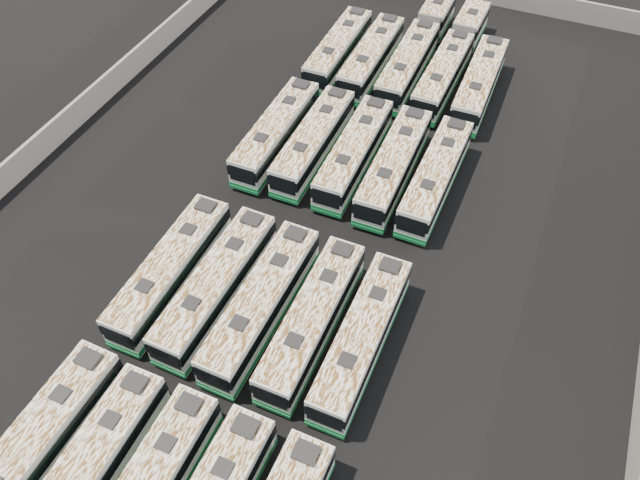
# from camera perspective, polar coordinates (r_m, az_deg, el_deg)

# --- Properties ---
(ground) EXTENTS (140.00, 140.00, 0.00)m
(ground) POSITION_cam_1_polar(r_m,az_deg,el_deg) (43.93, -0.87, 0.99)
(ground) COLOR black
(ground) RESTS_ON ground
(perimeter_wall) EXTENTS (45.20, 73.20, 2.20)m
(perimeter_wall) POSITION_cam_1_polar(r_m,az_deg,el_deg) (43.12, -0.89, 1.97)
(perimeter_wall) COLOR slate
(perimeter_wall) RESTS_ON ground
(bus_front_far_left) EXTENTS (2.63, 11.50, 3.23)m
(bus_front_far_left) POSITION_cam_1_polar(r_m,az_deg,el_deg) (36.50, -24.50, -16.90)
(bus_front_far_left) COLOR silver
(bus_front_far_left) RESTS_ON ground
(bus_front_left) EXTENTS (2.45, 11.22, 3.16)m
(bus_front_left) POSITION_cam_1_polar(r_m,az_deg,el_deg) (35.01, -20.50, -19.43)
(bus_front_left) COLOR silver
(bus_front_left) RESTS_ON ground
(bus_midfront_far_left) EXTENTS (2.43, 11.32, 3.19)m
(bus_midfront_far_left) POSITION_cam_1_polar(r_m,az_deg,el_deg) (40.57, -13.47, -2.72)
(bus_midfront_far_left) COLOR silver
(bus_midfront_far_left) RESTS_ON ground
(bus_midfront_left) EXTENTS (2.65, 11.49, 3.22)m
(bus_midfront_left) POSITION_cam_1_polar(r_m,az_deg,el_deg) (39.20, -9.44, -4.18)
(bus_midfront_left) COLOR silver
(bus_midfront_left) RESTS_ON ground
(bus_midfront_center) EXTENTS (2.59, 11.58, 3.25)m
(bus_midfront_center) POSITION_cam_1_polar(r_m,az_deg,el_deg) (38.02, -5.37, -5.86)
(bus_midfront_center) COLOR silver
(bus_midfront_center) RESTS_ON ground
(bus_midfront_right) EXTENTS (2.42, 11.27, 3.17)m
(bus_midfront_right) POSITION_cam_1_polar(r_m,az_deg,el_deg) (37.24, -0.73, -7.35)
(bus_midfront_right) COLOR silver
(bus_midfront_right) RESTS_ON ground
(bus_midfront_far_right) EXTENTS (2.41, 11.16, 3.14)m
(bus_midfront_far_right) POSITION_cam_1_polar(r_m,az_deg,el_deg) (36.65, 3.84, -8.97)
(bus_midfront_far_right) COLOR silver
(bus_midfront_far_right) RESTS_ON ground
(bus_midback_far_left) EXTENTS (2.47, 11.34, 3.19)m
(bus_midback_far_left) POSITION_cam_1_polar(r_m,az_deg,el_deg) (49.23, -4.02, 9.77)
(bus_midback_far_left) COLOR silver
(bus_midback_far_left) RESTS_ON ground
(bus_midback_left) EXTENTS (2.45, 11.22, 3.15)m
(bus_midback_left) POSITION_cam_1_polar(r_m,az_deg,el_deg) (48.31, -0.58, 8.99)
(bus_midback_left) COLOR silver
(bus_midback_left) RESTS_ON ground
(bus_midback_center) EXTENTS (2.57, 11.26, 3.16)m
(bus_midback_center) POSITION_cam_1_polar(r_m,az_deg,el_deg) (47.36, 3.12, 7.95)
(bus_midback_center) COLOR silver
(bus_midback_center) RESTS_ON ground
(bus_midback_right) EXTENTS (2.62, 11.42, 3.21)m
(bus_midback_right) POSITION_cam_1_polar(r_m,az_deg,el_deg) (46.51, 6.76, 6.76)
(bus_midback_right) COLOR silver
(bus_midback_right) RESTS_ON ground
(bus_midback_far_right) EXTENTS (2.46, 11.23, 3.16)m
(bus_midback_far_right) POSITION_cam_1_polar(r_m,az_deg,el_deg) (46.11, 10.50, 5.70)
(bus_midback_far_right) COLOR silver
(bus_midback_far_right) RESTS_ON ground
(bus_back_far_left) EXTENTS (2.51, 11.18, 3.14)m
(bus_back_far_left) POSITION_cam_1_polar(r_m,az_deg,el_deg) (58.67, 1.68, 16.96)
(bus_back_far_left) COLOR silver
(bus_back_far_left) RESTS_ON ground
(bus_back_left) EXTENTS (2.48, 11.22, 3.15)m
(bus_back_left) POSITION_cam_1_polar(r_m,az_deg,el_deg) (57.74, 4.70, 16.25)
(bus_back_left) COLOR silver
(bus_back_left) RESTS_ON ground
(bus_back_center) EXTENTS (2.68, 17.73, 3.21)m
(bus_back_center) POSITION_cam_1_polar(r_m,az_deg,el_deg) (59.55, 8.89, 16.97)
(bus_back_center) COLOR silver
(bus_back_center) RESTS_ON ground
(bus_back_right) EXTENTS (2.48, 17.24, 3.12)m
(bus_back_right) POSITION_cam_1_polar(r_m,az_deg,el_deg) (58.78, 11.98, 15.97)
(bus_back_right) COLOR silver
(bus_back_right) RESTS_ON ground
(bus_back_far_right) EXTENTS (2.65, 11.43, 3.21)m
(bus_back_far_right) POSITION_cam_1_polar(r_m,az_deg,el_deg) (55.91, 14.35, 13.67)
(bus_back_far_right) COLOR silver
(bus_back_far_right) RESTS_ON ground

